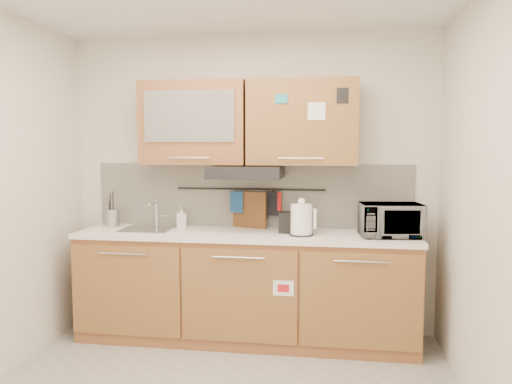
% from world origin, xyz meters
% --- Properties ---
extents(wall_back, '(3.20, 0.00, 3.20)m').
position_xyz_m(wall_back, '(0.00, 1.50, 1.30)').
color(wall_back, silver).
rests_on(wall_back, ground).
extents(wall_right, '(0.00, 3.00, 3.00)m').
position_xyz_m(wall_right, '(1.60, 0.00, 1.30)').
color(wall_right, silver).
rests_on(wall_right, ground).
extents(base_cabinet, '(2.80, 0.64, 0.88)m').
position_xyz_m(base_cabinet, '(0.00, 1.19, 0.41)').
color(base_cabinet, '#AB683D').
rests_on(base_cabinet, floor).
extents(countertop, '(2.82, 0.62, 0.04)m').
position_xyz_m(countertop, '(0.00, 1.19, 0.90)').
color(countertop, white).
rests_on(countertop, base_cabinet).
extents(backsplash, '(2.80, 0.02, 0.56)m').
position_xyz_m(backsplash, '(0.00, 1.49, 1.20)').
color(backsplash, silver).
rests_on(backsplash, countertop).
extents(upper_cabinets, '(1.82, 0.37, 0.70)m').
position_xyz_m(upper_cabinets, '(-0.00, 1.32, 1.83)').
color(upper_cabinets, '#AB683D').
rests_on(upper_cabinets, wall_back).
extents(range_hood, '(0.60, 0.46, 0.10)m').
position_xyz_m(range_hood, '(0.00, 1.25, 1.42)').
color(range_hood, black).
rests_on(range_hood, upper_cabinets).
extents(sink, '(0.42, 0.40, 0.26)m').
position_xyz_m(sink, '(-0.85, 1.21, 0.92)').
color(sink, silver).
rests_on(sink, countertop).
extents(utensil_rail, '(1.30, 0.02, 0.02)m').
position_xyz_m(utensil_rail, '(0.00, 1.45, 1.26)').
color(utensil_rail, black).
rests_on(utensil_rail, backsplash).
extents(utensil_crock, '(0.16, 0.16, 0.32)m').
position_xyz_m(utensil_crock, '(-1.22, 1.30, 1.00)').
color(utensil_crock, '#AAAAAE').
rests_on(utensil_crock, countertop).
extents(kettle, '(0.22, 0.19, 0.30)m').
position_xyz_m(kettle, '(0.47, 1.12, 1.04)').
color(kettle, white).
rests_on(kettle, countertop).
extents(toaster, '(0.24, 0.16, 0.17)m').
position_xyz_m(toaster, '(0.40, 1.23, 1.01)').
color(toaster, black).
rests_on(toaster, countertop).
extents(microwave, '(0.51, 0.38, 0.26)m').
position_xyz_m(microwave, '(1.17, 1.17, 1.05)').
color(microwave, '#999999').
rests_on(microwave, countertop).
extents(soap_bottle, '(0.11, 0.11, 0.19)m').
position_xyz_m(soap_bottle, '(-0.60, 1.37, 1.01)').
color(soap_bottle, '#999999').
rests_on(soap_bottle, countertop).
extents(cutting_board, '(0.35, 0.16, 0.45)m').
position_xyz_m(cutting_board, '(-0.02, 1.44, 1.02)').
color(cutting_board, brown).
rests_on(cutting_board, utensil_rail).
extents(oven_mitt, '(0.11, 0.04, 0.19)m').
position_xyz_m(oven_mitt, '(-0.12, 1.44, 1.15)').
color(oven_mitt, navy).
rests_on(oven_mitt, utensil_rail).
extents(dark_pouch, '(0.13, 0.04, 0.21)m').
position_xyz_m(dark_pouch, '(0.21, 1.44, 1.14)').
color(dark_pouch, black).
rests_on(dark_pouch, utensil_rail).
extents(pot_holder, '(0.13, 0.06, 0.16)m').
position_xyz_m(pot_holder, '(0.21, 1.44, 1.16)').
color(pot_holder, red).
rests_on(pot_holder, utensil_rail).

